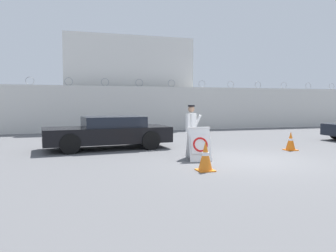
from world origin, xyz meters
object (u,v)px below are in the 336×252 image
traffic_cone_near (291,141)px  traffic_cone_mid (205,156)px  barricade_sign (199,144)px  parked_car_front_coupe (109,132)px  security_guard (191,128)px

traffic_cone_near → traffic_cone_mid: traffic_cone_mid is taller
barricade_sign → traffic_cone_mid: 1.55m
traffic_cone_near → parked_car_front_coupe: 6.74m
barricade_sign → traffic_cone_near: (3.99, 0.97, -0.16)m
barricade_sign → parked_car_front_coupe: (-2.31, 3.34, 0.13)m
security_guard → parked_car_front_coupe: 3.49m
security_guard → traffic_cone_near: size_ratio=2.42×
security_guard → barricade_sign: bearing=-141.8°
traffic_cone_near → security_guard: bearing=-177.4°
traffic_cone_near → traffic_cone_mid: (-4.42, -2.45, 0.04)m
traffic_cone_mid → security_guard: bearing=78.1°
traffic_cone_near → parked_car_front_coupe: (-6.30, 2.37, 0.29)m
traffic_cone_mid → barricade_sign: bearing=73.8°
traffic_cone_mid → parked_car_front_coupe: size_ratio=0.16×
traffic_cone_near → traffic_cone_mid: bearing=-151.0°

